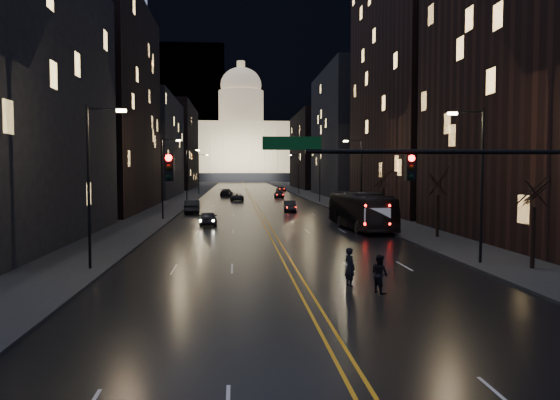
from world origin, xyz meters
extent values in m
plane|color=black|center=(0.00, 0.00, 0.00)|extent=(900.00, 900.00, 0.00)
cube|color=black|center=(0.00, 130.00, 0.01)|extent=(20.00, 320.00, 0.02)
cube|color=black|center=(-14.00, 130.00, 0.08)|extent=(8.00, 320.00, 0.16)
cube|color=black|center=(14.00, 130.00, 0.08)|extent=(8.00, 320.00, 0.16)
cube|color=orange|center=(0.00, 130.00, 0.03)|extent=(0.62, 320.00, 0.01)
cube|color=black|center=(-21.00, 54.00, 14.00)|extent=(12.00, 30.00, 28.00)
cube|color=black|center=(-21.00, 92.00, 10.00)|extent=(12.00, 34.00, 20.00)
cube|color=black|center=(-21.00, 140.00, 12.00)|extent=(12.00, 40.00, 24.00)
cube|color=black|center=(21.00, 20.00, 12.00)|extent=(12.00, 26.00, 24.00)
cube|color=black|center=(21.00, 50.00, 19.00)|extent=(12.00, 30.00, 38.00)
cube|color=black|center=(21.00, 92.00, 13.00)|extent=(12.00, 34.00, 26.00)
cube|color=black|center=(21.00, 140.00, 11.00)|extent=(12.00, 40.00, 22.00)
cube|color=black|center=(40.00, 380.00, 65.00)|extent=(520.00, 60.00, 130.00)
cube|color=black|center=(0.00, 250.00, 2.00)|extent=(90.00, 50.00, 4.00)
cube|color=#F0CE8B|center=(0.00, 250.00, 16.00)|extent=(80.00, 36.00, 24.00)
cylinder|color=beige|center=(0.00, 250.00, 36.00)|extent=(22.00, 22.00, 16.00)
ellipsoid|color=beige|center=(0.00, 250.00, 47.00)|extent=(20.00, 20.00, 17.00)
cylinder|color=#F0CE8B|center=(0.00, 250.00, 55.50)|extent=(4.00, 4.00, 6.00)
cylinder|color=black|center=(5.50, 0.00, 6.20)|extent=(12.00, 0.18, 0.18)
cube|color=black|center=(-5.50, 0.00, 5.60)|extent=(0.35, 0.30, 1.00)
cube|color=black|center=(3.50, 0.00, 5.60)|extent=(0.35, 0.30, 1.00)
sphere|color=#FF0705|center=(-5.50, -0.18, 5.95)|extent=(0.24, 0.24, 0.24)
sphere|color=#FF0705|center=(3.50, -0.18, 5.95)|extent=(0.24, 0.24, 0.24)
cube|color=#053F14|center=(-1.00, 0.00, 6.50)|extent=(2.20, 0.06, 0.50)
cylinder|color=black|center=(11.00, 10.00, 4.50)|extent=(0.16, 0.16, 9.00)
cylinder|color=black|center=(10.10, 10.00, 8.80)|extent=(1.80, 0.10, 0.10)
cube|color=#F6D994|center=(9.20, 10.00, 8.70)|extent=(0.50, 0.25, 0.15)
cylinder|color=black|center=(-11.00, 10.00, 4.50)|extent=(0.16, 0.16, 9.00)
cylinder|color=black|center=(-10.10, 10.00, 8.80)|extent=(1.80, 0.10, 0.10)
cube|color=#F6D994|center=(-9.20, 10.00, 8.70)|extent=(0.50, 0.25, 0.15)
cylinder|color=black|center=(11.00, 40.00, 4.50)|extent=(0.16, 0.16, 9.00)
cylinder|color=black|center=(10.10, 40.00, 8.80)|extent=(1.80, 0.10, 0.10)
cube|color=#F6D994|center=(9.20, 40.00, 8.70)|extent=(0.50, 0.25, 0.15)
cylinder|color=black|center=(-11.00, 40.00, 4.50)|extent=(0.16, 0.16, 9.00)
cylinder|color=black|center=(-10.10, 40.00, 8.80)|extent=(1.80, 0.10, 0.10)
cube|color=#F6D994|center=(-9.20, 40.00, 8.70)|extent=(0.50, 0.25, 0.15)
cylinder|color=black|center=(11.00, 70.00, 4.50)|extent=(0.16, 0.16, 9.00)
cylinder|color=black|center=(10.10, 70.00, 8.80)|extent=(1.80, 0.10, 0.10)
cube|color=#F6D994|center=(9.20, 70.00, 8.70)|extent=(0.50, 0.25, 0.15)
cylinder|color=black|center=(-11.00, 70.00, 4.50)|extent=(0.16, 0.16, 9.00)
cylinder|color=black|center=(-10.10, 70.00, 8.80)|extent=(1.80, 0.10, 0.10)
cube|color=#F6D994|center=(-9.20, 70.00, 8.70)|extent=(0.50, 0.25, 0.15)
cylinder|color=black|center=(11.00, 100.00, 4.50)|extent=(0.16, 0.16, 9.00)
cylinder|color=black|center=(10.10, 100.00, 8.80)|extent=(1.80, 0.10, 0.10)
cube|color=#F6D994|center=(9.20, 100.00, 8.70)|extent=(0.50, 0.25, 0.15)
cylinder|color=black|center=(-11.00, 100.00, 4.50)|extent=(0.16, 0.16, 9.00)
cylinder|color=black|center=(-10.10, 100.00, 8.80)|extent=(1.80, 0.10, 0.10)
cube|color=#F6D994|center=(-9.20, 100.00, 8.70)|extent=(0.50, 0.25, 0.15)
cylinder|color=black|center=(13.00, 8.00, 1.75)|extent=(0.24, 0.24, 3.50)
cylinder|color=black|center=(13.00, 22.00, 1.75)|extent=(0.24, 0.24, 3.50)
cylinder|color=black|center=(13.00, 38.00, 1.75)|extent=(0.24, 0.24, 3.50)
imported|color=black|center=(8.45, 29.25, 1.73)|extent=(3.85, 12.61, 3.46)
imported|color=black|center=(-5.79, 33.73, 0.74)|extent=(2.04, 4.47, 1.49)
imported|color=black|center=(-8.50, 49.02, 0.86)|extent=(2.04, 5.30, 1.72)
imported|color=black|center=(-2.82, 76.34, 0.68)|extent=(2.49, 5.00, 1.36)
imported|color=black|center=(-4.92, 92.93, 0.79)|extent=(2.84, 5.68, 1.58)
imported|color=black|center=(4.02, 50.59, 0.73)|extent=(1.80, 4.52, 1.46)
imported|color=black|center=(4.56, 55.83, 0.64)|extent=(1.86, 3.90, 1.29)
imported|color=black|center=(5.42, 85.36, 0.70)|extent=(2.26, 4.96, 1.41)
imported|color=black|center=(8.50, 116.82, 0.61)|extent=(2.26, 4.50, 1.22)
imported|color=black|center=(2.29, 5.00, 0.92)|extent=(0.65, 0.79, 1.84)
imported|color=black|center=(3.31, 3.48, 0.87)|extent=(0.79, 0.96, 1.74)
camera|label=1|loc=(-3.11, -20.18, 5.52)|focal=35.00mm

